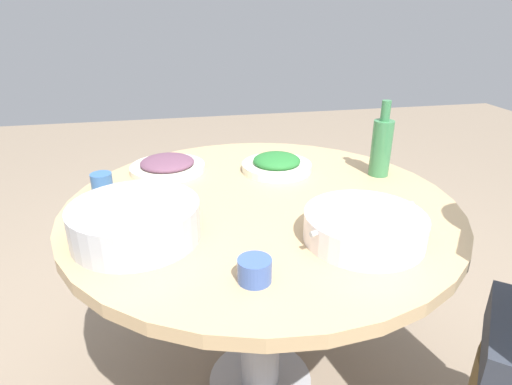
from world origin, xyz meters
TOP-DOWN VIEW (x-y plane):
  - ground at (0.00, 0.00)m, footprint 8.00×8.00m
  - round_dining_table at (0.00, 0.00)m, footprint 1.12×1.12m
  - rice_bowl at (-0.34, -0.15)m, footprint 0.31×0.31m
  - soup_bowl at (0.19, -0.27)m, footprint 0.30×0.29m
  - dish_eggplant at (-0.26, 0.30)m, footprint 0.25×0.25m
  - dish_greens at (0.10, 0.23)m, footprint 0.24×0.24m
  - green_bottle at (0.42, 0.12)m, footprint 0.07×0.07m
  - tea_cup_near at (-0.46, 0.16)m, footprint 0.06×0.06m
  - tea_cup_far at (-0.10, -0.38)m, footprint 0.07×0.07m

SIDE VIEW (x-z plane):
  - ground at x=0.00m, z-range 0.00..0.00m
  - round_dining_table at x=0.00m, z-range 0.23..0.95m
  - dish_eggplant at x=-0.26m, z-range 0.72..0.77m
  - dish_greens at x=0.10m, z-range 0.72..0.78m
  - tea_cup_far at x=-0.10m, z-range 0.72..0.78m
  - tea_cup_near at x=-0.46m, z-range 0.72..0.78m
  - soup_bowl at x=0.19m, z-range 0.72..0.79m
  - rice_bowl at x=-0.34m, z-range 0.72..0.82m
  - green_bottle at x=0.42m, z-range 0.70..0.95m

